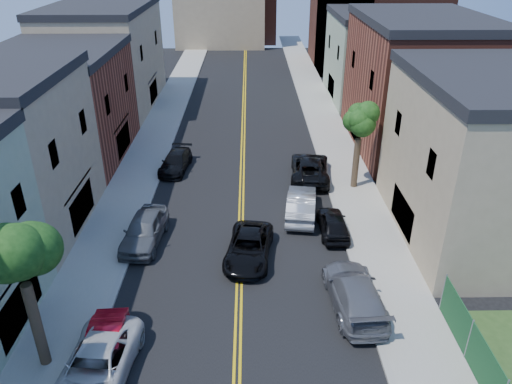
{
  "coord_description": "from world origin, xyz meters",
  "views": [
    {
      "loc": [
        0.58,
        -0.96,
        15.71
      ],
      "look_at": [
        0.94,
        25.57,
        2.0
      ],
      "focal_mm": 34.52,
      "sensor_mm": 36.0,
      "label": 1
    }
  ],
  "objects_px": {
    "grey_car_left": "(144,230)",
    "grey_car_right": "(355,293)",
    "red_sedan": "(105,345)",
    "white_pickup": "(96,367)",
    "black_car_left": "(176,162)",
    "silver_car_right": "(301,204)",
    "black_suv_lane": "(249,247)",
    "black_car_right": "(333,223)",
    "dark_car_right_far": "(310,168)"
  },
  "relations": [
    {
      "from": "white_pickup",
      "to": "grey_car_right",
      "type": "xyz_separation_m",
      "value": [
        11.0,
        4.32,
        0.06
      ]
    },
    {
      "from": "black_car_right",
      "to": "silver_car_right",
      "type": "height_order",
      "value": "silver_car_right"
    },
    {
      "from": "dark_car_right_far",
      "to": "white_pickup",
      "type": "bearing_deg",
      "value": 65.87
    },
    {
      "from": "black_car_right",
      "to": "black_suv_lane",
      "type": "relative_size",
      "value": 0.79
    },
    {
      "from": "silver_car_right",
      "to": "black_suv_lane",
      "type": "bearing_deg",
      "value": 62.19
    },
    {
      "from": "white_pickup",
      "to": "dark_car_right_far",
      "type": "relative_size",
      "value": 0.94
    },
    {
      "from": "white_pickup",
      "to": "black_car_left",
      "type": "height_order",
      "value": "white_pickup"
    },
    {
      "from": "grey_car_left",
      "to": "black_car_right",
      "type": "height_order",
      "value": "grey_car_left"
    },
    {
      "from": "dark_car_right_far",
      "to": "grey_car_left",
      "type": "bearing_deg",
      "value": 44.29
    },
    {
      "from": "black_car_right",
      "to": "dark_car_right_far",
      "type": "bearing_deg",
      "value": -86.5
    },
    {
      "from": "red_sedan",
      "to": "grey_car_right",
      "type": "bearing_deg",
      "value": 11.78
    },
    {
      "from": "red_sedan",
      "to": "black_car_right",
      "type": "xyz_separation_m",
      "value": [
        11.0,
        9.66,
        0.01
      ]
    },
    {
      "from": "grey_car_right",
      "to": "silver_car_right",
      "type": "bearing_deg",
      "value": -82.66
    },
    {
      "from": "grey_car_left",
      "to": "white_pickup",
      "type": "bearing_deg",
      "value": -84.87
    },
    {
      "from": "grey_car_left",
      "to": "grey_car_right",
      "type": "relative_size",
      "value": 0.89
    },
    {
      "from": "grey_car_right",
      "to": "black_suv_lane",
      "type": "xyz_separation_m",
      "value": [
        -5.0,
        4.07,
        -0.12
      ]
    },
    {
      "from": "grey_car_left",
      "to": "grey_car_right",
      "type": "height_order",
      "value": "grey_car_left"
    },
    {
      "from": "black_car_left",
      "to": "dark_car_right_far",
      "type": "height_order",
      "value": "dark_car_right_far"
    },
    {
      "from": "black_suv_lane",
      "to": "grey_car_left",
      "type": "bearing_deg",
      "value": 172.02
    },
    {
      "from": "white_pickup",
      "to": "grey_car_right",
      "type": "height_order",
      "value": "grey_car_right"
    },
    {
      "from": "grey_car_left",
      "to": "grey_car_right",
      "type": "bearing_deg",
      "value": -22.47
    },
    {
      "from": "white_pickup",
      "to": "grey_car_right",
      "type": "relative_size",
      "value": 0.97
    },
    {
      "from": "grey_car_left",
      "to": "red_sedan",
      "type": "bearing_deg",
      "value": -84.87
    },
    {
      "from": "grey_car_left",
      "to": "black_car_right",
      "type": "relative_size",
      "value": 1.25
    },
    {
      "from": "silver_car_right",
      "to": "dark_car_right_far",
      "type": "bearing_deg",
      "value": -94.3
    },
    {
      "from": "red_sedan",
      "to": "black_suv_lane",
      "type": "bearing_deg",
      "value": 46.12
    },
    {
      "from": "white_pickup",
      "to": "black_suv_lane",
      "type": "height_order",
      "value": "white_pickup"
    },
    {
      "from": "red_sedan",
      "to": "white_pickup",
      "type": "relative_size",
      "value": 0.74
    },
    {
      "from": "silver_car_right",
      "to": "grey_car_left",
      "type": "bearing_deg",
      "value": 25.24
    },
    {
      "from": "white_pickup",
      "to": "silver_car_right",
      "type": "bearing_deg",
      "value": 59.55
    },
    {
      "from": "grey_car_left",
      "to": "black_car_left",
      "type": "bearing_deg",
      "value": 92.52
    },
    {
      "from": "grey_car_right",
      "to": "silver_car_right",
      "type": "xyz_separation_m",
      "value": [
        -1.7,
        8.71,
        0.01
      ]
    },
    {
      "from": "dark_car_right_far",
      "to": "black_car_right",
      "type": "bearing_deg",
      "value": 99.37
    },
    {
      "from": "black_car_left",
      "to": "dark_car_right_far",
      "type": "xyz_separation_m",
      "value": [
        10.0,
        -1.6,
        0.15
      ]
    },
    {
      "from": "black_car_right",
      "to": "silver_car_right",
      "type": "distance_m",
      "value": 2.72
    },
    {
      "from": "grey_car_left",
      "to": "dark_car_right_far",
      "type": "height_order",
      "value": "grey_car_left"
    },
    {
      "from": "black_car_left",
      "to": "silver_car_right",
      "type": "bearing_deg",
      "value": -31.76
    },
    {
      "from": "grey_car_right",
      "to": "black_suv_lane",
      "type": "bearing_deg",
      "value": -42.82
    },
    {
      "from": "red_sedan",
      "to": "silver_car_right",
      "type": "distance_m",
      "value": 15.01
    },
    {
      "from": "black_suv_lane",
      "to": "black_car_left",
      "type": "bearing_deg",
      "value": 122.96
    },
    {
      "from": "black_car_right",
      "to": "dark_car_right_far",
      "type": "relative_size",
      "value": 0.69
    },
    {
      "from": "grey_car_right",
      "to": "black_suv_lane",
      "type": "distance_m",
      "value": 6.45
    },
    {
      "from": "red_sedan",
      "to": "grey_car_right",
      "type": "distance_m",
      "value": 11.42
    },
    {
      "from": "white_pickup",
      "to": "grey_car_left",
      "type": "bearing_deg",
      "value": 95.08
    },
    {
      "from": "white_pickup",
      "to": "black_car_right",
      "type": "height_order",
      "value": "white_pickup"
    },
    {
      "from": "silver_car_right",
      "to": "black_suv_lane",
      "type": "distance_m",
      "value": 5.7
    },
    {
      "from": "red_sedan",
      "to": "black_suv_lane",
      "type": "distance_m",
      "value": 9.32
    },
    {
      "from": "grey_car_left",
      "to": "black_suv_lane",
      "type": "bearing_deg",
      "value": -10.56
    },
    {
      "from": "red_sedan",
      "to": "silver_car_right",
      "type": "xyz_separation_m",
      "value": [
        9.3,
        11.78,
        0.16
      ]
    },
    {
      "from": "grey_car_left",
      "to": "silver_car_right",
      "type": "distance_m",
      "value": 9.76
    }
  ]
}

